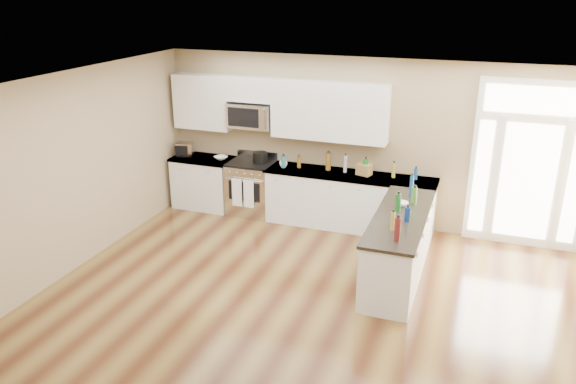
{
  "coord_description": "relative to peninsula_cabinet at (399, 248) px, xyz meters",
  "views": [
    {
      "loc": [
        1.87,
        -4.89,
        3.9
      ],
      "look_at": [
        -0.62,
        2.0,
        1.16
      ],
      "focal_mm": 35.0,
      "sensor_mm": 36.0,
      "label": 1
    }
  ],
  "objects": [
    {
      "name": "ground",
      "position": [
        -0.93,
        -2.24,
        -0.43
      ],
      "size": [
        8.0,
        8.0,
        0.0
      ],
      "primitive_type": "plane",
      "color": "#452513"
    },
    {
      "name": "room_shell",
      "position": [
        -0.93,
        -2.24,
        1.27
      ],
      "size": [
        8.0,
        8.0,
        8.0
      ],
      "color": "#9D8864",
      "rests_on": "ground"
    },
    {
      "name": "back_cabinet_left",
      "position": [
        -3.8,
        1.45,
        0.0
      ],
      "size": [
        1.1,
        0.66,
        0.94
      ],
      "color": "silver",
      "rests_on": "ground"
    },
    {
      "name": "back_cabinet_right",
      "position": [
        -1.08,
        1.45,
        0.0
      ],
      "size": [
        2.85,
        0.66,
        0.94
      ],
      "color": "silver",
      "rests_on": "ground"
    },
    {
      "name": "peninsula_cabinet",
      "position": [
        0.0,
        0.0,
        0.0
      ],
      "size": [
        0.69,
        2.32,
        0.94
      ],
      "color": "silver",
      "rests_on": "ground"
    },
    {
      "name": "upper_cabinet_left",
      "position": [
        -3.81,
        1.59,
        1.49
      ],
      "size": [
        1.04,
        0.33,
        0.95
      ],
      "primitive_type": "cube",
      "color": "silver",
      "rests_on": "room_shell"
    },
    {
      "name": "upper_cabinet_right",
      "position": [
        -1.5,
        1.59,
        1.49
      ],
      "size": [
        1.94,
        0.33,
        0.95
      ],
      "primitive_type": "cube",
      "color": "silver",
      "rests_on": "room_shell"
    },
    {
      "name": "upper_cabinet_short",
      "position": [
        -2.88,
        1.59,
        1.77
      ],
      "size": [
        0.82,
        0.33,
        0.4
      ],
      "primitive_type": "cube",
      "color": "silver",
      "rests_on": "room_shell"
    },
    {
      "name": "microwave",
      "position": [
        -2.88,
        1.56,
        1.33
      ],
      "size": [
        0.78,
        0.41,
        0.42
      ],
      "color": "silver",
      "rests_on": "room_shell"
    },
    {
      "name": "entry_door",
      "position": [
        1.62,
        1.71,
        0.87
      ],
      "size": [
        1.7,
        0.1,
        2.6
      ],
      "color": "white",
      "rests_on": "ground"
    },
    {
      "name": "kitchen_range",
      "position": [
        -2.85,
        1.45,
        0.04
      ],
      "size": [
        0.77,
        0.69,
        1.08
      ],
      "color": "silver",
      "rests_on": "ground"
    },
    {
      "name": "stockpot",
      "position": [
        -2.7,
        1.5,
        0.61
      ],
      "size": [
        0.32,
        0.32,
        0.2
      ],
      "primitive_type": "cylinder",
      "rotation": [
        0.0,
        0.0,
        -0.27
      ],
      "color": "black",
      "rests_on": "kitchen_range"
    },
    {
      "name": "toaster_oven",
      "position": [
        -4.15,
        1.44,
        0.63
      ],
      "size": [
        0.34,
        0.3,
        0.25
      ],
      "primitive_type": "cube",
      "rotation": [
        0.0,
        0.0,
        0.29
      ],
      "color": "silver",
      "rests_on": "back_cabinet_left"
    },
    {
      "name": "cardboard_box",
      "position": [
        -0.85,
        1.49,
        0.6
      ],
      "size": [
        0.27,
        0.23,
        0.19
      ],
      "primitive_type": "cube",
      "rotation": [
        0.0,
        0.0,
        -0.3
      ],
      "color": "olive",
      "rests_on": "back_cabinet_right"
    },
    {
      "name": "bowl_left",
      "position": [
        -3.44,
        1.47,
        0.53
      ],
      "size": [
        0.29,
        0.29,
        0.05
      ],
      "primitive_type": "imported",
      "rotation": [
        0.0,
        0.0,
        -0.4
      ],
      "color": "white",
      "rests_on": "back_cabinet_left"
    },
    {
      "name": "bowl_peninsula",
      "position": [
        -0.04,
        0.34,
        0.53
      ],
      "size": [
        0.21,
        0.21,
        0.06
      ],
      "primitive_type": "imported",
      "rotation": [
        0.0,
        0.0,
        0.17
      ],
      "color": "white",
      "rests_on": "peninsula_cabinet"
    },
    {
      "name": "cup_counter",
      "position": [
        -2.24,
        1.44,
        0.56
      ],
      "size": [
        0.17,
        0.17,
        0.11
      ],
      "primitive_type": "imported",
      "rotation": [
        0.0,
        0.0,
        0.31
      ],
      "color": "white",
      "rests_on": "back_cabinet_right"
    },
    {
      "name": "counter_bottles",
      "position": [
        -0.61,
        0.73,
        0.63
      ],
      "size": [
        2.41,
        2.45,
        0.32
      ],
      "color": "#19591E",
      "rests_on": "back_cabinet_right"
    }
  ]
}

